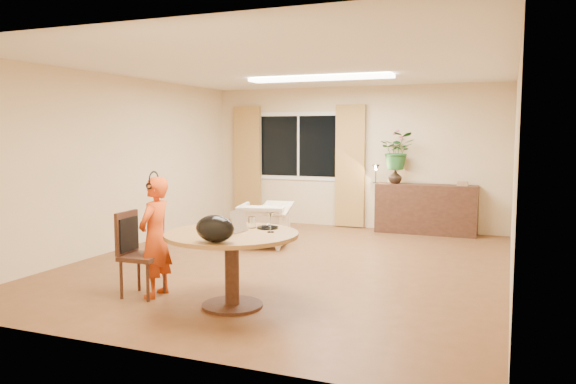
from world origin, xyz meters
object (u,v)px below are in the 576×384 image
object	(u,v)px
dining_chair	(143,254)
armchair	(264,225)
sideboard	(426,209)
dining_table	(232,249)
child	(155,237)

from	to	relation	value
dining_chair	armchair	size ratio (longest dim) A/B	1.24
dining_chair	sideboard	world-z (taller)	dining_chair
dining_chair	dining_table	bearing A→B (deg)	-1.86
sideboard	dining_table	bearing A→B (deg)	-103.75
dining_chair	sideboard	size ratio (longest dim) A/B	0.53
child	armchair	size ratio (longest dim) A/B	1.74
dining_chair	child	size ratio (longest dim) A/B	0.71
dining_table	dining_chair	distance (m)	1.07
dining_table	armchair	distance (m)	3.08
dining_table	child	xyz separation A→B (m)	(-0.94, 0.04, 0.05)
dining_table	child	distance (m)	0.94
sideboard	child	bearing A→B (deg)	-113.61
child	armchair	distance (m)	2.89
child	armchair	xyz separation A→B (m)	(-0.02, 2.87, -0.31)
dining_table	child	world-z (taller)	child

